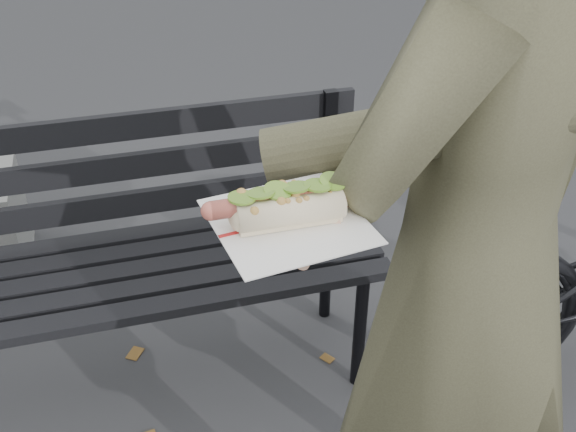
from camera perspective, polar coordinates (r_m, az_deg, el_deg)
name	(u,v)px	position (r m, az deg, el deg)	size (l,w,h in m)	color
park_bench	(119,244)	(2.05, -14.09, -2.28)	(1.50, 0.44, 0.88)	black
person	(471,270)	(1.25, 15.24, -4.44)	(0.69, 0.45, 1.89)	#423F2C
held_hotdog	(399,149)	(0.97, 9.34, 5.58)	(0.62, 0.32, 0.20)	#423F2C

